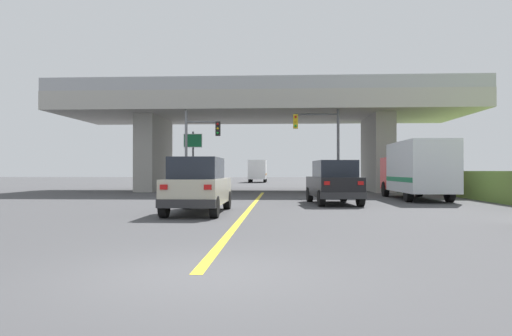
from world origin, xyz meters
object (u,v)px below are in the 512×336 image
object	(u,v)px
traffic_signal_nearside	(324,137)
traffic_signal_farside	(197,142)
box_truck	(417,169)
semi_truck_distant	(258,171)
suv_crossing	(334,182)
highway_sign	(193,149)
suv_lead	(198,185)

from	to	relation	value
traffic_signal_nearside	traffic_signal_farside	bearing A→B (deg)	-177.68
traffic_signal_farside	box_truck	bearing A→B (deg)	-24.13
semi_truck_distant	suv_crossing	bearing A→B (deg)	-82.45
highway_sign	box_truck	bearing A→B (deg)	-28.25
suv_crossing	semi_truck_distant	distance (m)	42.30
suv_lead	traffic_signal_nearside	size ratio (longest dim) A/B	0.78
traffic_signal_farside	semi_truck_distant	world-z (taller)	traffic_signal_farside
box_truck	semi_truck_distant	xyz separation A→B (m)	(-10.41, 38.21, -0.04)
box_truck	semi_truck_distant	world-z (taller)	box_truck
suv_lead	box_truck	distance (m)	13.51
suv_lead	suv_crossing	size ratio (longest dim) A/B	1.04
suv_crossing	semi_truck_distant	xyz separation A→B (m)	(-5.56, 41.93, 0.57)
suv_crossing	suv_lead	bearing A→B (deg)	-142.59
traffic_signal_farside	semi_truck_distant	distance (m)	32.57
box_truck	traffic_signal_nearside	world-z (taller)	traffic_signal_nearside
traffic_signal_nearside	traffic_signal_farside	size ratio (longest dim) A/B	1.08
box_truck	traffic_signal_nearside	bearing A→B (deg)	125.71
traffic_signal_farside	traffic_signal_nearside	bearing A→B (deg)	2.32
suv_lead	highway_sign	xyz separation A→B (m)	(-3.20, 15.98, 2.09)
suv_lead	traffic_signal_nearside	xyz separation A→B (m)	(5.89, 14.87, 2.84)
suv_crossing	traffic_signal_farside	bearing A→B (deg)	125.15
box_truck	semi_truck_distant	size ratio (longest dim) A/B	1.13
box_truck	traffic_signal_farside	distance (m)	14.29
suv_lead	suv_crossing	world-z (taller)	same
highway_sign	traffic_signal_farside	bearing A→B (deg)	-68.76
suv_lead	traffic_signal_farside	distance (m)	14.96
suv_crossing	traffic_signal_nearside	world-z (taller)	traffic_signal_nearside
traffic_signal_farside	semi_truck_distant	size ratio (longest dim) A/B	0.86
box_truck	highway_sign	xyz separation A→B (m)	(-13.49, 7.25, 1.49)
traffic_signal_nearside	suv_crossing	bearing A→B (deg)	-92.55
suv_lead	box_truck	bearing A→B (deg)	40.30
suv_crossing	box_truck	xyz separation A→B (m)	(4.85, 3.72, 0.61)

